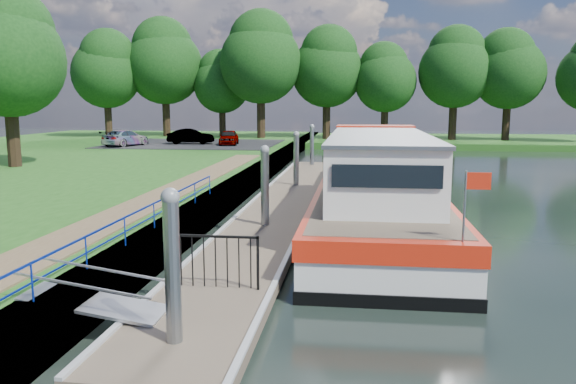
# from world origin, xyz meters

# --- Properties ---
(ground) EXTENTS (160.00, 160.00, 0.00)m
(ground) POSITION_xyz_m (0.00, 0.00, 0.00)
(ground) COLOR black
(ground) RESTS_ON ground
(bank_edge) EXTENTS (1.10, 90.00, 0.78)m
(bank_edge) POSITION_xyz_m (-2.55, 15.00, 0.39)
(bank_edge) COLOR #473D2D
(bank_edge) RESTS_ON ground
(far_bank) EXTENTS (60.00, 18.00, 0.60)m
(far_bank) POSITION_xyz_m (12.00, 52.00, 0.30)
(far_bank) COLOR #1E4F16
(far_bank) RESTS_ON ground
(footpath) EXTENTS (1.60, 40.00, 0.05)m
(footpath) POSITION_xyz_m (-4.40, 8.00, 0.80)
(footpath) COLOR brown
(footpath) RESTS_ON riverbank
(carpark) EXTENTS (14.00, 12.00, 0.06)m
(carpark) POSITION_xyz_m (-11.00, 38.00, 0.81)
(carpark) COLOR black
(carpark) RESTS_ON riverbank
(blue_fence) EXTENTS (0.04, 18.04, 0.72)m
(blue_fence) POSITION_xyz_m (-2.75, 3.00, 1.31)
(blue_fence) COLOR #0C2DBF
(blue_fence) RESTS_ON riverbank
(pontoon) EXTENTS (2.50, 30.00, 0.56)m
(pontoon) POSITION_xyz_m (0.00, 13.00, 0.18)
(pontoon) COLOR brown
(pontoon) RESTS_ON ground
(mooring_piles) EXTENTS (0.30, 27.30, 3.55)m
(mooring_piles) POSITION_xyz_m (0.00, 13.00, 1.28)
(mooring_piles) COLOR gray
(mooring_piles) RESTS_ON ground
(gangway) EXTENTS (2.58, 1.00, 0.92)m
(gangway) POSITION_xyz_m (-1.85, 0.50, 0.63)
(gangway) COLOR #A5A8AD
(gangway) RESTS_ON ground
(gate_panel) EXTENTS (1.85, 0.05, 1.15)m
(gate_panel) POSITION_xyz_m (-0.00, 2.20, 1.15)
(gate_panel) COLOR black
(gate_panel) RESTS_ON ground
(barge) EXTENTS (4.36, 21.15, 4.78)m
(barge) POSITION_xyz_m (3.60, 12.87, 1.09)
(barge) COLOR black
(barge) RESTS_ON ground
(horizon_trees) EXTENTS (54.38, 10.03, 12.87)m
(horizon_trees) POSITION_xyz_m (-1.61, 48.68, 7.95)
(horizon_trees) COLOR #332316
(horizon_trees) RESTS_ON ground
(bank_tree_a) EXTENTS (6.12, 6.12, 9.72)m
(bank_tree_a) POSITION_xyz_m (-15.99, 20.08, 7.02)
(bank_tree_a) COLOR #332316
(bank_tree_a) RESTS_ON riverbank
(car_a) EXTENTS (1.94, 3.79, 1.24)m
(car_a) POSITION_xyz_m (-7.79, 36.89, 1.45)
(car_a) COLOR #999999
(car_a) RESTS_ON carpark
(car_b) EXTENTS (4.00, 1.82, 1.27)m
(car_b) POSITION_xyz_m (-11.20, 37.34, 1.47)
(car_b) COLOR #999999
(car_b) RESTS_ON carpark
(car_c) EXTENTS (3.00, 4.76, 1.28)m
(car_c) POSITION_xyz_m (-15.81, 34.63, 1.48)
(car_c) COLOR #999999
(car_c) RESTS_ON carpark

